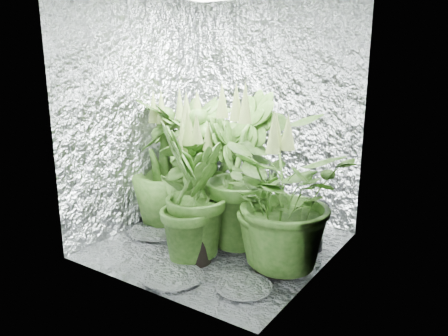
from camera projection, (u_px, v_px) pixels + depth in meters
ground at (219, 245)px, 3.35m from camera, size 1.60×1.60×0.00m
walls at (218, 115)px, 3.10m from camera, size 1.62×1.62×2.00m
plant_a at (192, 167)px, 3.97m from camera, size 0.87×0.87×0.91m
plant_b at (214, 168)px, 3.72m from camera, size 0.68×0.68×1.06m
plant_c at (240, 172)px, 3.21m from camera, size 0.83×0.83×1.24m
plant_d at (166, 165)px, 3.61m from camera, size 0.77×0.77×1.15m
plant_e at (278, 196)px, 2.84m from camera, size 1.03×1.03×1.10m
plant_f at (191, 190)px, 3.24m from camera, size 0.65×0.65×0.98m
plant_g at (193, 194)px, 2.96m from camera, size 0.65×0.65×1.06m
plant_h at (198, 168)px, 3.47m from camera, size 0.67×0.67×1.17m
circulation_fan at (310, 230)px, 3.25m from camera, size 0.15×0.31×0.36m
plant_label at (197, 224)px, 2.96m from camera, size 0.05×0.03×0.07m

